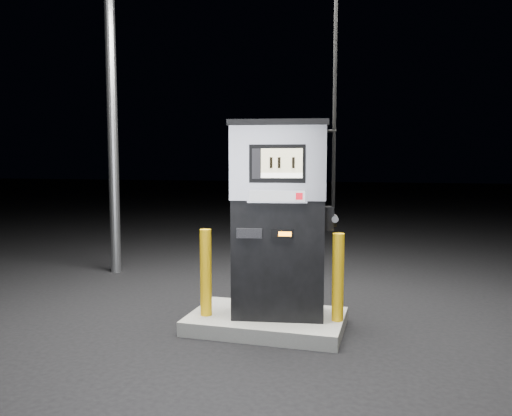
# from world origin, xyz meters

# --- Properties ---
(ground) EXTENTS (80.00, 80.00, 0.00)m
(ground) POSITION_xyz_m (0.00, 0.00, 0.00)
(ground) COLOR black
(ground) RESTS_ON ground
(pump_island) EXTENTS (1.60, 1.00, 0.15)m
(pump_island) POSITION_xyz_m (0.00, 0.00, 0.07)
(pump_island) COLOR slate
(pump_island) RESTS_ON ground
(fuel_dispenser) EXTENTS (1.15, 0.75, 4.17)m
(fuel_dispenser) POSITION_xyz_m (0.12, 0.03, 1.18)
(fuel_dispenser) COLOR black
(fuel_dispenser) RESTS_ON pump_island
(bollard_left) EXTENTS (0.15, 0.15, 0.91)m
(bollard_left) POSITION_xyz_m (-0.61, -0.19, 0.60)
(bollard_left) COLOR yellow
(bollard_left) RESTS_ON pump_island
(bollard_right) EXTENTS (0.14, 0.14, 0.89)m
(bollard_right) POSITION_xyz_m (0.74, -0.00, 0.59)
(bollard_right) COLOR yellow
(bollard_right) RESTS_ON pump_island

